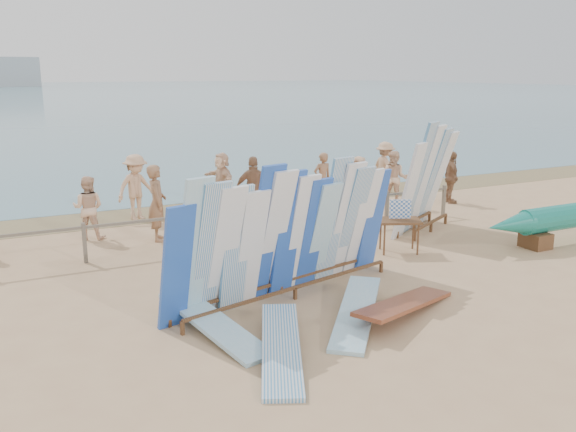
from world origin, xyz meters
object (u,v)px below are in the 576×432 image
main_surfboard_rack (287,237)px  stroller (315,213)px  beachgoer_9 (385,168)px  beachgoer_10 (451,177)px  flat_board_e (281,355)px  beach_chair_left (259,220)px  side_surfboard_rack (425,182)px  flat_board_a (213,332)px  beachgoer_4 (254,190)px  beachgoer_7 (322,179)px  beachgoer_8 (395,179)px  beachgoer_1 (157,203)px  flat_board_b (356,320)px  beachgoer_6 (358,186)px  beachgoer_5 (222,179)px  beachgoer_2 (88,208)px  beachgoer_3 (136,187)px  vendor_table (399,235)px  flat_board_c (404,314)px  beach_chair_right (305,217)px

main_surfboard_rack → stroller: bearing=41.2°
beachgoer_9 → beachgoer_10: bearing=-157.6°
flat_board_e → beach_chair_left: size_ratio=3.31×
side_surfboard_rack → flat_board_a: size_ratio=1.08×
beachgoer_10 → beachgoer_4: (-6.59, 0.49, 0.09)m
beachgoer_7 → beachgoer_9: beachgoer_9 is taller
beachgoer_8 → beachgoer_1: size_ratio=0.90×
flat_board_b → beach_chair_left: beach_chair_left is taller
side_surfboard_rack → beach_chair_left: bearing=121.5°
flat_board_b → beach_chair_left: (1.04, 6.39, 0.24)m
beachgoer_6 → beachgoer_5: bearing=-172.1°
beach_chair_left → beachgoer_2: 4.34m
beachgoer_3 → beachgoer_9: beachgoer_3 is taller
beachgoer_8 → beachgoer_10: bearing=28.6°
flat_board_e → beachgoer_2: beachgoer_2 is taller
vendor_table → beachgoer_6: (1.13, 3.51, 0.46)m
beachgoer_1 → flat_board_e: bearing=-169.0°
flat_board_a → flat_board_e: bearing=-74.6°
side_surfboard_rack → beachgoer_2: side_surfboard_rack is taller
stroller → beachgoer_8: bearing=25.9°
flat_board_a → flat_board_b: bearing=-26.6°
flat_board_b → beachgoer_8: beachgoer_8 is taller
main_surfboard_rack → beachgoer_5: (1.75, 8.09, -0.32)m
beachgoer_7 → beachgoer_1: size_ratio=0.88×
beachgoer_3 → beachgoer_2: bearing=-155.4°
beachgoer_1 → beachgoer_4: bearing=-65.6°
beachgoer_9 → flat_board_a: bearing=132.9°
vendor_table → flat_board_c: 3.79m
main_surfboard_rack → side_surfboard_rack: side_surfboard_rack is taller
beachgoer_3 → beachgoer_1: beachgoer_1 is taller
main_surfboard_rack → beach_chair_right: 5.32m
beachgoer_4 → beach_chair_left: bearing=96.9°
flat_board_c → beach_chair_left: beach_chair_left is taller
beach_chair_right → beachgoer_3: (-3.84, 2.88, 0.66)m
flat_board_a → beachgoer_8: (8.30, 6.51, 0.86)m
side_surfboard_rack → beach_chair_right: side_surfboard_rack is taller
beachgoer_9 → beach_chair_right: bearing=123.1°
beachgoer_5 → beachgoer_4: 2.49m
beachgoer_2 → flat_board_a: bearing=123.6°
beachgoer_10 → beachgoer_5: (-6.60, 2.98, 0.00)m
main_surfboard_rack → vendor_table: main_surfboard_rack is taller
flat_board_e → beachgoer_10: size_ratio=1.64×
beachgoer_8 → flat_board_e: bearing=-91.3°
beachgoer_2 → beachgoer_4: bearing=-156.6°
flat_board_c → beachgoer_9: bearing=-59.3°
vendor_table → beachgoer_8: size_ratio=0.73×
main_surfboard_rack → beachgoer_2: main_surfboard_rack is taller
beachgoer_3 → side_surfboard_rack: bearing=-55.4°
flat_board_e → beachgoer_2: size_ratio=1.70×
beachgoer_4 → beachgoer_1: bearing=34.6°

